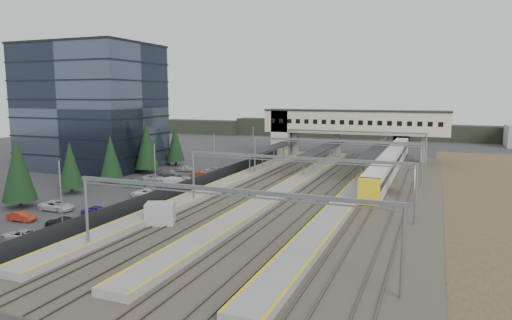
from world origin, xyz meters
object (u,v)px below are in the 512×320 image
at_px(office_building, 92,107).
at_px(train, 391,162).
at_px(footbridge, 341,124).
at_px(relay_cabin_far, 173,185).
at_px(billboard, 415,177).
at_px(relay_cabin_near, 160,214).

xyz_separation_m(office_building, train, (56.00, 16.05, -10.16)).
distance_m(office_building, footbridge, 53.18).
distance_m(relay_cabin_far, footbridge, 47.62).
relative_size(footbridge, train, 0.68).
height_order(relay_cabin_far, train, train).
xyz_separation_m(relay_cabin_far, billboard, (34.28, 8.20, 2.15)).
relative_size(relay_cabin_near, train, 0.06).
bearing_deg(office_building, relay_cabin_far, -27.50).
bearing_deg(relay_cabin_near, billboard, 43.33).
xyz_separation_m(relay_cabin_far, footbridge, (16.67, 44.07, 6.89)).
bearing_deg(relay_cabin_near, footbridge, 82.23).
height_order(relay_cabin_near, relay_cabin_far, relay_cabin_near).
bearing_deg(billboard, office_building, 174.53).
relative_size(relay_cabin_near, relay_cabin_far, 1.53).
xyz_separation_m(relay_cabin_near, relay_cabin_far, (-8.45, 16.17, -0.26)).
bearing_deg(footbridge, billboard, -63.86).
distance_m(relay_cabin_far, train, 41.80).
bearing_deg(billboard, relay_cabin_far, -166.55).
distance_m(relay_cabin_near, relay_cabin_far, 18.24).
relative_size(office_building, billboard, 4.27).
xyz_separation_m(relay_cabin_far, train, (28.97, 30.13, 0.99)).
distance_m(footbridge, billboard, 40.24).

